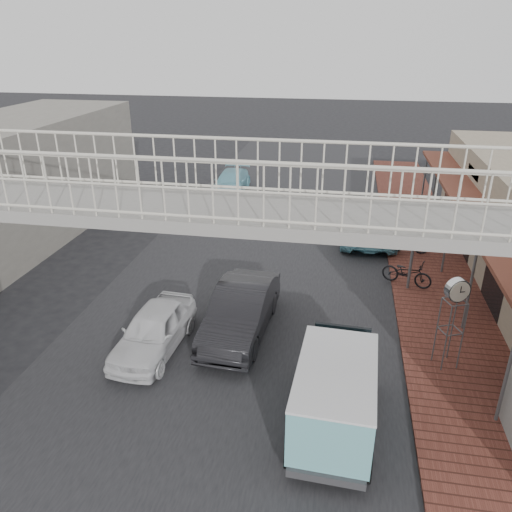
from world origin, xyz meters
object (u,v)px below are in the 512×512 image
at_px(motorcycle_near, 407,273).
at_px(arrow_sign, 441,223).
at_px(street_clock, 457,294).
at_px(angkot_far, 231,182).
at_px(angkot_van, 336,388).
at_px(white_hatchback, 154,330).
at_px(dark_sedan, 241,311).
at_px(angkot_curb, 368,223).
at_px(motorcycle_far, 409,241).

relative_size(motorcycle_near, arrow_sign, 0.57).
bearing_deg(street_clock, arrow_sign, 64.30).
height_order(angkot_far, angkot_van, angkot_van).
height_order(angkot_far, arrow_sign, arrow_sign).
distance_m(white_hatchback, angkot_van, 5.65).
relative_size(white_hatchback, street_clock, 1.44).
bearing_deg(white_hatchback, angkot_far, 98.29).
bearing_deg(angkot_van, white_hatchback, 158.36).
distance_m(dark_sedan, street_clock, 5.98).
relative_size(white_hatchback, angkot_far, 0.88).
height_order(dark_sedan, angkot_van, angkot_van).
height_order(angkot_curb, angkot_far, angkot_curb).
bearing_deg(dark_sedan, street_clock, -4.19).
relative_size(dark_sedan, motorcycle_near, 2.53).
xyz_separation_m(street_clock, arrow_sign, (0.21, 4.25, 0.38)).
bearing_deg(dark_sedan, motorcycle_far, 54.00).
relative_size(angkot_curb, angkot_van, 1.30).
bearing_deg(dark_sedan, motorcycle_near, 40.25).
bearing_deg(street_clock, dark_sedan, 150.02).
xyz_separation_m(dark_sedan, angkot_van, (2.89, -3.61, 0.43)).
height_order(angkot_curb, motorcycle_far, angkot_curb).
relative_size(motorcycle_far, street_clock, 0.66).
xyz_separation_m(white_hatchback, angkot_curb, (6.12, 9.79, 0.06)).
bearing_deg(angkot_far, arrow_sign, -49.31).
relative_size(white_hatchback, motorcycle_near, 2.09).
bearing_deg(arrow_sign, white_hatchback, -141.06).
bearing_deg(arrow_sign, street_clock, -84.36).
xyz_separation_m(angkot_van, street_clock, (2.86, 2.90, 1.06)).
bearing_deg(street_clock, angkot_van, -157.57).
bearing_deg(motorcycle_near, street_clock, -150.72).
height_order(angkot_curb, angkot_van, angkot_van).
height_order(dark_sedan, motorcycle_far, dark_sedan).
bearing_deg(angkot_curb, angkot_van, 84.29).
bearing_deg(street_clock, motorcycle_far, 69.06).
distance_m(angkot_curb, angkot_far, 9.33).
relative_size(white_hatchback, arrow_sign, 1.18).
xyz_separation_m(white_hatchback, motorcycle_far, (7.73, 8.10, -0.02)).
bearing_deg(arrow_sign, angkot_van, -104.82).
height_order(white_hatchback, angkot_far, white_hatchback).
bearing_deg(white_hatchback, motorcycle_far, 49.85).
distance_m(angkot_curb, arrow_sign, 5.71).
distance_m(white_hatchback, motorcycle_near, 9.05).
relative_size(dark_sedan, angkot_far, 1.07).
relative_size(dark_sedan, arrow_sign, 1.43).
distance_m(motorcycle_far, arrow_sign, 3.87).
height_order(angkot_van, street_clock, street_clock).
xyz_separation_m(angkot_van, motorcycle_near, (2.27, 7.55, -0.61)).
bearing_deg(motorcycle_near, arrow_sign, -94.54).
relative_size(dark_sedan, angkot_curb, 0.90).
bearing_deg(angkot_curb, angkot_far, -38.29).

